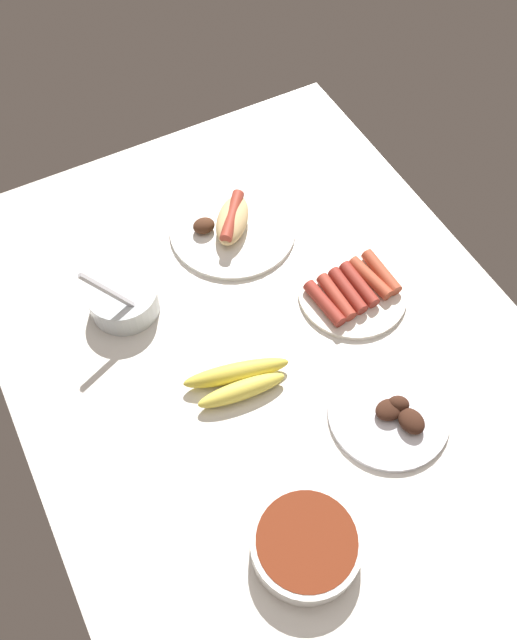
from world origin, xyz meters
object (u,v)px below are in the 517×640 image
at_px(banana_bunch, 239,380).
at_px(plate_hotdog_assembled, 231,225).
at_px(plate_grilled_meat, 391,413).
at_px(bowl_chili, 306,544).
at_px(bowl_coleslaw, 123,298).
at_px(plate_sausages, 353,290).

distance_m(banana_bunch, plate_hotdog_assembled, 0.35).
bearing_deg(plate_hotdog_assembled, plate_grilled_meat, 6.24).
height_order(plate_hotdog_assembled, plate_grilled_meat, plate_hotdog_assembled).
xyz_separation_m(plate_grilled_meat, bowl_chili, (0.12, -0.24, 0.02)).
distance_m(plate_grilled_meat, bowl_coleslaw, 0.52).
relative_size(bowl_chili, bowl_coleslaw, 1.10).
bearing_deg(bowl_coleslaw, plate_hotdog_assembled, 105.99).
height_order(plate_grilled_meat, bowl_coleslaw, bowl_coleslaw).
bearing_deg(plate_sausages, bowl_chili, -40.75).
xyz_separation_m(banana_bunch, bowl_chili, (0.29, -0.04, 0.01)).
height_order(plate_grilled_meat, plate_sausages, plate_grilled_meat).
height_order(plate_sausages, bowl_coleslaw, bowl_coleslaw).
xyz_separation_m(banana_bunch, plate_hotdog_assembled, (-0.32, 0.15, -0.00)).
bearing_deg(banana_bunch, plate_hotdog_assembled, 155.34).
xyz_separation_m(banana_bunch, bowl_coleslaw, (-0.24, -0.11, 0.01)).
height_order(plate_hotdog_assembled, bowl_chili, plate_hotdog_assembled).
relative_size(plate_hotdog_assembled, bowl_coleslaw, 1.67).
distance_m(plate_sausages, bowl_coleslaw, 0.43).
height_order(plate_hotdog_assembled, bowl_coleslaw, bowl_coleslaw).
distance_m(plate_grilled_meat, bowl_chili, 0.27).
bearing_deg(plate_grilled_meat, bowl_chili, -62.78).
relative_size(banana_bunch, plate_sausages, 0.92).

